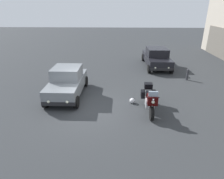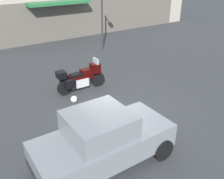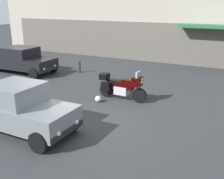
% 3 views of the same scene
% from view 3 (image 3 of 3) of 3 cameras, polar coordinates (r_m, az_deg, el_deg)
% --- Properties ---
extents(ground_plane, '(80.00, 80.00, 0.00)m').
position_cam_3_polar(ground_plane, '(9.94, -5.43, -6.92)').
color(ground_plane, '#2D3033').
extents(motorcycle, '(2.26, 0.77, 1.36)m').
position_cam_3_polar(motorcycle, '(12.06, 2.01, 0.75)').
color(motorcycle, black).
rests_on(motorcycle, ground).
extents(helmet, '(0.28, 0.28, 0.28)m').
position_cam_3_polar(helmet, '(11.87, -2.90, -1.97)').
color(helmet, silver).
rests_on(helmet, ground).
extents(car_hatchback_near, '(3.88, 1.78, 1.64)m').
position_cam_3_polar(car_hatchback_near, '(9.50, -18.77, -3.76)').
color(car_hatchback_near, slate).
rests_on(car_hatchback_near, ground).
extents(car_sedan_far, '(4.61, 1.99, 1.56)m').
position_cam_3_polar(car_sedan_far, '(17.75, -18.61, 5.88)').
color(car_sedan_far, black).
rests_on(car_sedan_far, ground).
extents(bollard_curbside, '(0.16, 0.16, 0.78)m').
position_cam_3_polar(bollard_curbside, '(16.95, -6.83, 4.90)').
color(bollard_curbside, '#333338').
rests_on(bollard_curbside, ground).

